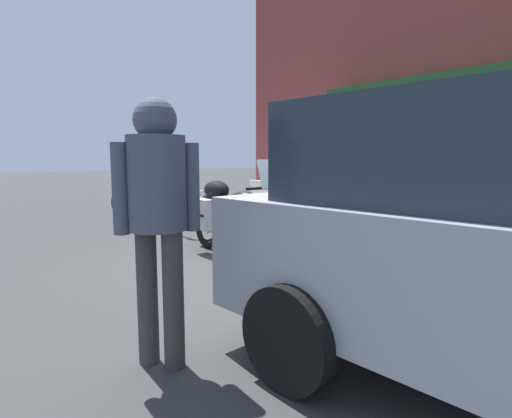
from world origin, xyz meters
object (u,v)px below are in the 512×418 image
Objects in this scene: parked_bicycle at (186,217)px; pedestrian_walking at (157,200)px; sandwich_board_sign at (266,202)px; touring_motorcycle at (229,215)px; second_bicycle_by_cafe at (137,204)px.

pedestrian_walking is at bearing -33.45° from parked_bicycle.
touring_motorcycle is at bearing -55.95° from sandwich_board_sign.
pedestrian_walking is 1.06× the size of second_bicycle_by_cafe.
touring_motorcycle is at bearing -10.23° from parked_bicycle.
parked_bicycle is at bearing -102.95° from sandwich_board_sign.
touring_motorcycle reaches higher than parked_bicycle.
second_bicycle_by_cafe is at bearing 176.58° from parked_bicycle.
parked_bicycle is at bearing 169.77° from touring_motorcycle.
parked_bicycle is 4.65m from pedestrian_walking.
pedestrian_walking is at bearing -49.99° from sandwich_board_sign.
pedestrian_walking reaches higher than parked_bicycle.
second_bicycle_by_cafe is (-2.33, 0.14, 0.01)m from parked_bicycle.
touring_motorcycle is at bearing 134.36° from pedestrian_walking.
pedestrian_walking reaches higher than sandwich_board_sign.
sandwich_board_sign is (-3.46, 4.12, -0.59)m from pedestrian_walking.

